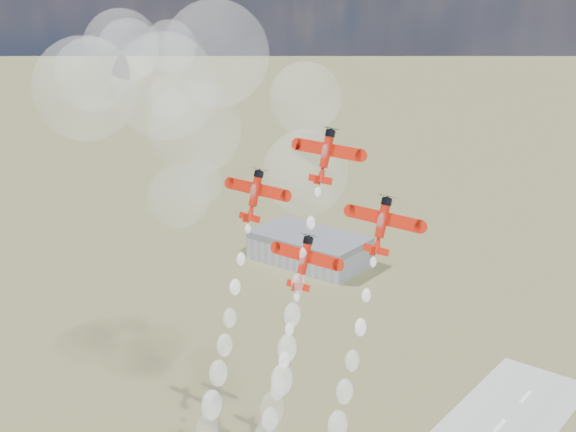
% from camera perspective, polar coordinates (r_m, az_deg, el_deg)
% --- Properties ---
extents(hangar, '(50.00, 28.00, 13.00)m').
position_cam_1_polar(hangar, '(356.77, 1.55, -2.31)').
color(hangar, gray).
rests_on(hangar, ground).
extents(plane_lead, '(13.69, 5.91, 9.44)m').
position_cam_1_polar(plane_lead, '(140.82, 2.71, 4.39)').
color(plane_lead, red).
rests_on(plane_lead, ground).
extents(plane_left, '(13.69, 5.91, 9.44)m').
position_cam_1_polar(plane_left, '(148.84, -2.38, 1.58)').
color(plane_left, red).
rests_on(plane_left, ground).
extents(plane_right, '(13.69, 5.91, 9.44)m').
position_cam_1_polar(plane_right, '(133.89, 6.69, -0.55)').
color(plane_right, red).
rests_on(plane_right, ground).
extents(plane_slot, '(13.69, 5.91, 9.44)m').
position_cam_1_polar(plane_slot, '(141.62, 1.13, -3.23)').
color(plane_slot, red).
rests_on(plane_slot, ground).
extents(drifted_smoke_cloud, '(65.44, 37.55, 49.76)m').
position_cam_1_polar(drifted_smoke_cloud, '(164.37, -8.26, 8.40)').
color(drifted_smoke_cloud, white).
rests_on(drifted_smoke_cloud, ground).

